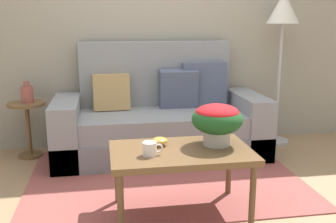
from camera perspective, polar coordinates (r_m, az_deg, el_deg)
The scene contains 11 objects.
ground_plane at distance 3.33m, azimuth -0.27°, elevation -10.41°, with size 14.00×14.00×0.00m, color #997A56.
wall_back at distance 4.24m, azimuth -2.99°, elevation 13.07°, with size 6.40×0.12×2.65m, color gray.
area_rug at distance 3.42m, azimuth -0.54°, elevation -9.67°, with size 2.30×1.67×0.01m, color #994C47.
couch at distance 3.93m, azimuth -1.14°, elevation -1.51°, with size 2.07×0.85×1.12m.
coffee_table at distance 2.68m, azimuth 1.93°, elevation -6.61°, with size 0.96×0.59×0.47m.
side_table at distance 4.06m, azimuth -19.94°, elevation -1.11°, with size 0.36×0.36×0.56m.
floor_lamp at distance 4.34m, azimuth 16.54°, elevation 12.92°, with size 0.34×0.34×1.63m.
potted_plant at distance 2.73m, azimuth 7.24°, elevation -1.18°, with size 0.36×0.36×0.29m.
coffee_mug at distance 2.54m, azimuth -2.66°, elevation -5.50°, with size 0.14×0.09×0.09m.
snack_bowl at distance 2.73m, azimuth -1.24°, elevation -4.36°, with size 0.11×0.11×0.06m.
table_vase at distance 4.02m, azimuth -20.01°, elevation 2.47°, with size 0.12×0.12×0.21m.
Camera 1 is at (-0.49, -3.01, 1.34)m, focal length 41.44 mm.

